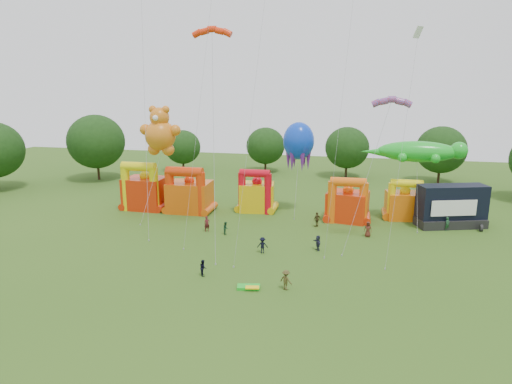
% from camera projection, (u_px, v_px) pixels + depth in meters
% --- Properties ---
extents(ground, '(160.00, 160.00, 0.00)m').
position_uv_depth(ground, '(227.00, 306.00, 36.84)').
color(ground, '#315618').
rests_on(ground, ground).
extents(tree_ring, '(122.67, 124.77, 12.07)m').
position_uv_depth(tree_ring, '(213.00, 229.00, 36.21)').
color(tree_ring, '#352314').
rests_on(tree_ring, ground).
extents(bouncy_castle_0, '(5.63, 4.57, 7.01)m').
position_uv_depth(bouncy_castle_0, '(144.00, 191.00, 64.91)').
color(bouncy_castle_0, red).
rests_on(bouncy_castle_0, ground).
extents(bouncy_castle_1, '(5.86, 4.74, 6.63)m').
position_uv_depth(bouncy_castle_1, '(189.00, 194.00, 63.42)').
color(bouncy_castle_1, '#D24F0B').
rests_on(bouncy_castle_1, ground).
extents(bouncy_castle_2, '(5.15, 4.34, 6.17)m').
position_uv_depth(bouncy_castle_2, '(257.00, 195.00, 63.83)').
color(bouncy_castle_2, gold).
rests_on(bouncy_castle_2, ground).
extents(bouncy_castle_3, '(5.67, 4.85, 6.02)m').
position_uv_depth(bouncy_castle_3, '(347.00, 204.00, 59.24)').
color(bouncy_castle_3, red).
rests_on(bouncy_castle_3, ground).
extents(bouncy_castle_4, '(4.98, 4.22, 5.56)m').
position_uv_depth(bouncy_castle_4, '(404.00, 203.00, 60.19)').
color(bouncy_castle_4, orange).
rests_on(bouncy_castle_4, ground).
extents(stage_trailer, '(8.91, 5.56, 5.32)m').
position_uv_depth(stage_trailer, '(451.00, 206.00, 56.96)').
color(stage_trailer, black).
rests_on(stage_trailer, ground).
extents(teddy_bear_kite, '(5.74, 7.90, 14.82)m').
position_uv_depth(teddy_bear_kite, '(157.00, 150.00, 60.29)').
color(teddy_bear_kite, orange).
rests_on(teddy_bear_kite, ground).
extents(gecko_kite, '(13.05, 7.91, 10.55)m').
position_uv_depth(gecko_kite, '(418.00, 155.00, 57.98)').
color(gecko_kite, green).
rests_on(gecko_kite, ground).
extents(octopus_kite, '(4.24, 6.35, 12.58)m').
position_uv_depth(octopus_kite, '(298.00, 148.00, 62.05)').
color(octopus_kite, '#0D39CA').
rests_on(octopus_kite, ground).
extents(parafoil_kites, '(34.56, 16.90, 31.99)m').
position_uv_depth(parafoil_kites, '(183.00, 117.00, 51.84)').
color(parafoil_kites, red).
rests_on(parafoil_kites, ground).
extents(diamond_kites, '(23.66, 10.97, 32.64)m').
position_uv_depth(diamond_kites, '(293.00, 123.00, 45.86)').
color(diamond_kites, red).
rests_on(diamond_kites, ground).
extents(folded_kite_bundle, '(2.15, 1.39, 0.31)m').
position_uv_depth(folded_kite_bundle, '(249.00, 287.00, 40.01)').
color(folded_kite_bundle, green).
rests_on(folded_kite_bundle, ground).
extents(spectator_0, '(1.09, 0.85, 1.98)m').
position_uv_depth(spectator_0, '(171.00, 205.00, 63.51)').
color(spectator_0, '#272C41').
rests_on(spectator_0, ground).
extents(spectator_1, '(0.83, 0.77, 1.90)m').
position_uv_depth(spectator_1, '(207.00, 224.00, 55.28)').
color(spectator_1, '#4E161A').
rests_on(spectator_1, ground).
extents(spectator_2, '(0.73, 0.86, 1.53)m').
position_uv_depth(spectator_2, '(226.00, 228.00, 54.30)').
color(spectator_2, '#173A22').
rests_on(spectator_2, ground).
extents(spectator_3, '(1.24, 0.85, 1.76)m').
position_uv_depth(spectator_3, '(262.00, 245.00, 48.24)').
color(spectator_3, black).
rests_on(spectator_3, ground).
extents(spectator_4, '(1.09, 1.14, 1.90)m').
position_uv_depth(spectator_4, '(317.00, 219.00, 57.09)').
color(spectator_4, '#473B1C').
rests_on(spectator_4, ground).
extents(spectator_5, '(1.17, 1.61, 1.68)m').
position_uv_depth(spectator_5, '(318.00, 243.00, 49.03)').
color(spectator_5, '#222539').
rests_on(spectator_5, ground).
extents(spectator_6, '(0.99, 0.74, 1.83)m').
position_uv_depth(spectator_6, '(368.00, 229.00, 53.35)').
color(spectator_6, '#4F2116').
rests_on(spectator_6, ground).
extents(spectator_7, '(0.73, 0.72, 1.70)m').
position_uv_depth(spectator_7, '(447.00, 224.00, 55.59)').
color(spectator_7, '#1C4627').
rests_on(spectator_7, ground).
extents(spectator_8, '(0.87, 0.94, 1.55)m').
position_uv_depth(spectator_8, '(203.00, 268.00, 42.62)').
color(spectator_8, black).
rests_on(spectator_8, ground).
extents(spectator_9, '(1.35, 1.14, 1.82)m').
position_uv_depth(spectator_9, '(286.00, 280.00, 39.64)').
color(spectator_9, '#443D1B').
rests_on(spectator_9, ground).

